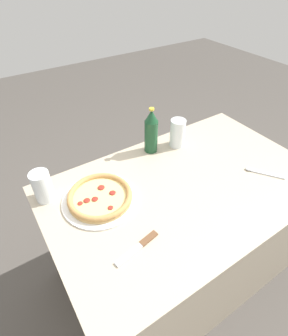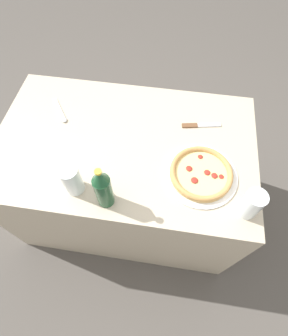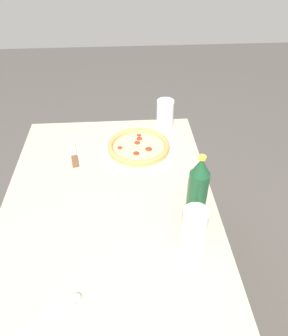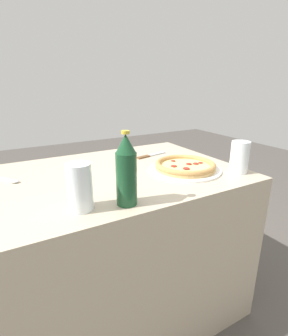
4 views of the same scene
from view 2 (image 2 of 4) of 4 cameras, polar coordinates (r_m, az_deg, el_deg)
ground_plane at (r=1.93m, az=-2.94°, el=-7.67°), size 8.00×8.00×0.00m
table at (r=1.59m, az=-3.54°, el=-2.40°), size 1.28×0.79×0.75m
pizza_salami at (r=1.18m, az=12.30°, el=-1.16°), size 0.33×0.33×0.04m
glass_orange_juice at (r=1.12m, az=22.24°, el=-7.38°), size 0.08×0.08×0.14m
glass_cola at (r=1.12m, az=-15.41°, el=-2.55°), size 0.08×0.08×0.15m
beer_bottle at (r=1.02m, az=-8.93°, el=-4.34°), size 0.07×0.07×0.25m
knife at (r=1.36m, az=11.98°, el=9.09°), size 0.20×0.06×0.01m
spoon at (r=1.45m, az=-17.63°, el=11.35°), size 0.13×0.16×0.01m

